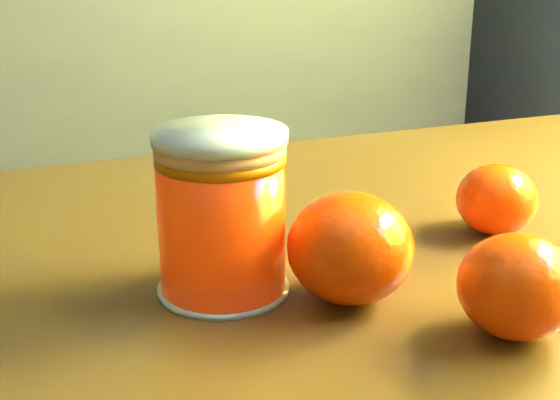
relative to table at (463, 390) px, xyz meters
name	(u,v)px	position (x,y,z in m)	size (l,w,h in m)	color
table	(463,390)	(0.00, 0.00, 0.00)	(1.02, 0.73, 0.74)	brown
juice_glass	(222,214)	(-0.16, 0.03, 0.15)	(0.08, 0.08, 0.10)	#FF3305
orange_front	(350,248)	(-0.10, -0.01, 0.13)	(0.08, 0.08, 0.07)	#FF4105
orange_back	(497,200)	(0.05, 0.05, 0.12)	(0.06, 0.06, 0.05)	#FF4105
orange_extra	(517,286)	(-0.04, -0.08, 0.12)	(0.07, 0.07, 0.06)	#FF4105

